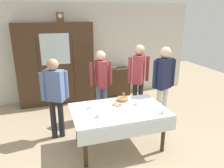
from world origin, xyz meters
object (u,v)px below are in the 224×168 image
object	(u,v)px
bread_basket	(123,99)
person_behind_table_right	(55,91)
dining_table	(119,115)
tea_cup_mid_right	(99,116)
person_by_cabinet	(101,79)
mantel_clock	(60,17)
book_stack	(113,68)
person_behind_table_left	(139,74)
tea_cup_back_edge	(90,107)
pastry_plate	(117,105)
bookshelf_low	(113,82)
spoon_center	(152,112)
spoon_front_edge	(140,108)
person_beside_shelf	(164,79)
tea_cup_far_right	(163,112)
wall_cabinet	(56,64)
tea_cup_mid_left	(137,103)

from	to	relation	value
bread_basket	person_behind_table_right	xyz separation A→B (m)	(-1.26, 0.32, 0.19)
dining_table	tea_cup_mid_right	size ratio (longest dim) A/B	12.98
bread_basket	person_by_cabinet	size ratio (longest dim) A/B	0.15
mantel_clock	book_stack	size ratio (longest dim) A/B	1.20
person_behind_table_left	person_by_cabinet	world-z (taller)	person_behind_table_left
person_behind_table_right	tea_cup_mid_right	bearing A→B (deg)	-54.20
tea_cup_back_edge	pastry_plate	bearing A→B (deg)	-5.78
bookshelf_low	mantel_clock	bearing A→B (deg)	-177.98
dining_table	book_stack	xyz separation A→B (m)	(0.75, 2.64, 0.20)
tea_cup_mid_right	person_behind_table_left	distance (m)	1.78
spoon_center	person_by_cabinet	xyz separation A→B (m)	(-0.49, 1.53, 0.22)
spoon_front_edge	person_beside_shelf	xyz separation A→B (m)	(0.82, 0.59, 0.31)
spoon_center	person_by_cabinet	world-z (taller)	person_by_cabinet
tea_cup_back_edge	bread_basket	size ratio (longest dim) A/B	0.54
mantel_clock	tea_cup_mid_right	size ratio (longest dim) A/B	1.85
dining_table	book_stack	distance (m)	2.75
tea_cup_far_right	spoon_center	bearing A→B (deg)	151.93
wall_cabinet	book_stack	distance (m)	1.66
tea_cup_mid_left	person_by_cabinet	size ratio (longest dim) A/B	0.08
wall_cabinet	person_behind_table_left	bearing A→B (deg)	-41.26
dining_table	book_stack	bearing A→B (deg)	74.19
mantel_clock	tea_cup_far_right	bearing A→B (deg)	-65.28
tea_cup_back_edge	tea_cup_mid_right	bearing A→B (deg)	-81.29
book_stack	tea_cup_mid_right	distance (m)	3.04
mantel_clock	tea_cup_mid_right	xyz separation A→B (m)	(0.28, -2.75, -1.52)
person_behind_table_right	pastry_plate	bearing A→B (deg)	-27.14
wall_cabinet	bookshelf_low	bearing A→B (deg)	1.76
spoon_center	dining_table	bearing A→B (deg)	150.61
bread_basket	person_behind_table_left	bearing A→B (deg)	46.46
tea_cup_back_edge	person_by_cabinet	bearing A→B (deg)	64.99
dining_table	spoon_center	distance (m)	0.57
bookshelf_low	tea_cup_mid_right	xyz separation A→B (m)	(-1.17, -2.80, 0.37)
tea_cup_back_edge	person_behind_table_left	world-z (taller)	person_behind_table_left
book_stack	person_behind_table_left	size ratio (longest dim) A/B	0.11
bookshelf_low	person_by_cabinet	world-z (taller)	person_by_cabinet
person_behind_table_left	person_beside_shelf	size ratio (longest dim) A/B	0.99
bookshelf_low	tea_cup_back_edge	bearing A→B (deg)	-116.92
book_stack	tea_cup_mid_right	size ratio (longest dim) A/B	1.53
bread_basket	person_beside_shelf	xyz separation A→B (m)	(0.99, 0.16, 0.28)
wall_cabinet	person_behind_table_left	xyz separation A→B (m)	(1.74, -1.53, -0.03)
tea_cup_mid_left	tea_cup_back_edge	xyz separation A→B (m)	(-0.87, 0.10, 0.00)
person_behind_table_right	bread_basket	bearing A→B (deg)	-14.20
wall_cabinet	person_beside_shelf	bearing A→B (deg)	-44.29
tea_cup_far_right	person_behind_table_left	world-z (taller)	person_behind_table_left
tea_cup_mid_left	person_beside_shelf	distance (m)	0.96
spoon_center	person_behind_table_left	xyz separation A→B (m)	(0.35, 1.34, 0.31)
bread_basket	person_by_cabinet	distance (m)	0.91
spoon_center	person_behind_table_right	xyz separation A→B (m)	(-1.55, 0.99, 0.22)
person_behind_table_right	person_by_cabinet	world-z (taller)	person_by_cabinet
spoon_center	person_by_cabinet	bearing A→B (deg)	107.78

